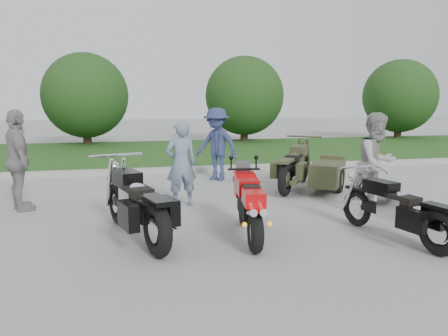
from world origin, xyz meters
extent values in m
plane|color=#A1A19B|center=(0.00, 0.00, 0.00)|extent=(80.00, 80.00, 0.00)
cube|color=#A3A199|center=(0.00, 6.00, 0.07)|extent=(60.00, 0.30, 0.15)
cube|color=#366221|center=(0.00, 10.15, 0.07)|extent=(60.00, 8.00, 0.14)
cylinder|color=#3F2B1C|center=(-3.00, 13.50, 0.60)|extent=(0.36, 0.36, 1.20)
sphere|color=#1E3C15|center=(-3.00, 13.50, 2.20)|extent=(3.60, 3.60, 3.60)
cylinder|color=#3F2B1C|center=(4.00, 13.50, 0.60)|extent=(0.36, 0.36, 1.20)
sphere|color=#1E3C15|center=(4.00, 13.50, 2.20)|extent=(3.60, 3.60, 3.60)
cylinder|color=#3F2B1C|center=(12.00, 13.50, 0.60)|extent=(0.36, 0.36, 1.20)
sphere|color=#1E3C15|center=(12.00, 13.50, 2.20)|extent=(3.60, 3.60, 3.60)
torus|color=black|center=(0.38, -0.72, 0.28)|extent=(0.25, 0.59, 0.57)
torus|color=black|center=(0.56, 0.60, 0.28)|extent=(0.18, 0.56, 0.55)
cube|color=black|center=(0.46, -0.11, 0.50)|extent=(0.37, 0.85, 0.32)
cube|color=red|center=(0.49, 0.10, 0.75)|extent=(0.38, 0.54, 0.24)
cube|color=red|center=(0.41, -0.52, 0.72)|extent=(0.34, 0.54, 0.20)
cube|color=black|center=(0.44, -0.23, 0.79)|extent=(0.28, 0.35, 0.09)
cube|color=red|center=(0.53, 0.44, 0.72)|extent=(0.36, 0.41, 0.37)
cylinder|color=silver|center=(0.31, -0.77, 0.57)|extent=(0.16, 0.43, 0.20)
cylinder|color=silver|center=(0.43, -0.78, 0.57)|extent=(0.16, 0.43, 0.20)
torus|color=black|center=(-0.91, -0.60, 0.37)|extent=(0.40, 0.77, 0.74)
torus|color=black|center=(-1.45, 1.12, 0.35)|extent=(0.34, 0.71, 0.70)
cube|color=black|center=(-1.18, 0.26, 0.46)|extent=(0.63, 1.33, 0.15)
cube|color=silver|center=(-1.18, 0.26, 0.55)|extent=(0.46, 0.57, 0.38)
cube|color=black|center=(-1.28, 0.57, 0.85)|extent=(0.47, 0.67, 0.24)
cube|color=black|center=(-1.13, 0.10, 0.74)|extent=(0.46, 0.61, 0.13)
cube|color=black|center=(-0.91, -0.60, 0.77)|extent=(0.41, 0.65, 0.07)
cylinder|color=silver|center=(-0.88, -0.05, 0.31)|extent=(0.47, 1.18, 0.11)
torus|color=black|center=(2.71, -1.33, 0.32)|extent=(0.30, 0.66, 0.64)
torus|color=black|center=(2.35, 0.17, 0.30)|extent=(0.25, 0.61, 0.60)
cube|color=black|center=(2.53, -0.58, 0.39)|extent=(0.46, 1.14, 0.13)
cube|color=silver|center=(2.53, -0.58, 0.47)|extent=(0.37, 0.47, 0.33)
cube|color=black|center=(2.47, -0.31, 0.73)|extent=(0.37, 0.56, 0.21)
cube|color=black|center=(2.56, -0.72, 0.64)|extent=(0.36, 0.52, 0.11)
cube|color=black|center=(2.71, -1.33, 0.65)|extent=(0.32, 0.55, 0.06)
cylinder|color=silver|center=(2.77, -0.86, 0.26)|extent=(0.33, 1.02, 0.09)
torus|color=black|center=(1.97, 2.49, 0.37)|extent=(0.57, 0.71, 0.74)
torus|color=black|center=(2.99, 3.96, 0.35)|extent=(0.50, 0.64, 0.69)
cube|color=black|center=(2.48, 3.22, 0.46)|extent=(0.94, 1.20, 0.15)
cube|color=#3A3D23|center=(2.48, 3.22, 0.54)|extent=(0.55, 0.59, 0.38)
cube|color=#3A3D23|center=(2.67, 3.49, 0.85)|extent=(0.59, 0.66, 0.24)
cube|color=black|center=(2.39, 3.09, 0.74)|extent=(0.56, 0.62, 0.13)
cube|color=#3A3D23|center=(1.97, 2.49, 0.76)|extent=(0.54, 0.63, 0.07)
cylinder|color=#3A3D23|center=(2.43, 2.80, 0.30)|extent=(0.77, 1.04, 0.11)
cube|color=#3A3D23|center=(3.05, 2.70, 0.43)|extent=(1.29, 1.50, 0.49)
torus|color=black|center=(3.27, 2.55, 0.30)|extent=(0.45, 0.57, 0.61)
imported|color=slate|center=(-0.27, 2.13, 0.82)|extent=(0.64, 0.46, 1.65)
imported|color=#999894|center=(3.07, 0.82, 0.91)|extent=(1.06, 0.94, 1.82)
imported|color=navy|center=(0.93, 4.65, 0.92)|extent=(1.33, 1.31, 1.84)
imported|color=gray|center=(-3.23, 2.40, 0.93)|extent=(0.86, 1.19, 1.87)
camera|label=1|loc=(-1.22, -6.12, 2.04)|focal=35.00mm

